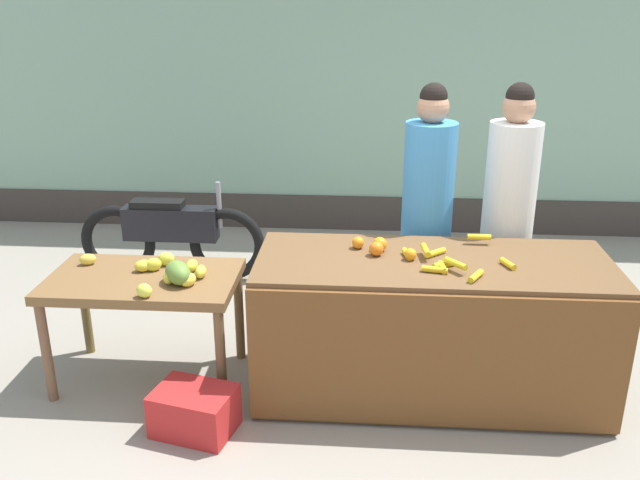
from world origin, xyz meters
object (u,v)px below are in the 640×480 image
Objects in this scene: vendor_woman_blue_shirt at (427,218)px; produce_sack at (294,292)px; vendor_woman_white_shirt at (507,220)px; produce_crate at (194,411)px; parked_motorcycle at (171,235)px.

vendor_woman_blue_shirt reaches higher than produce_sack.
vendor_woman_white_shirt is 4.03× the size of produce_sack.
vendor_woman_blue_shirt is 4.13× the size of produce_crate.
vendor_woman_white_shirt is (0.53, -0.01, 0.00)m from vendor_woman_blue_shirt.
produce_crate is (-1.35, -1.19, -0.79)m from vendor_woman_blue_shirt.
vendor_woman_blue_shirt is at bearing -13.14° from produce_sack.
produce_sack is at bearing 166.86° from vendor_woman_blue_shirt.
vendor_woman_blue_shirt is 0.54m from vendor_woman_white_shirt.
parked_motorcycle reaches higher than produce_sack.
vendor_woman_white_shirt is 4.15× the size of produce_crate.
vendor_woman_blue_shirt reaches higher than produce_crate.
produce_sack is (-1.47, 0.23, -0.70)m from vendor_woman_white_shirt.
parked_motorcycle is 3.64× the size of produce_crate.
produce_sack is (0.41, 1.41, 0.10)m from produce_crate.
parked_motorcycle is 2.25m from produce_crate.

